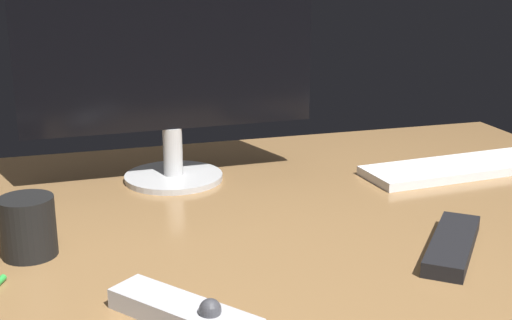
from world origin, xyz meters
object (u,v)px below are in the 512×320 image
at_px(monitor, 168,28).
at_px(coffee_mug, 28,227).
at_px(keyboard, 456,168).
at_px(tv_remote, 452,245).
at_px(media_remote, 185,313).

relative_size(monitor, coffee_mug, 6.25).
bearing_deg(keyboard, tv_remote, -127.51).
bearing_deg(tv_remote, keyboard, 6.42).
bearing_deg(media_remote, keyboard, 86.02).
relative_size(keyboard, tv_remote, 1.82).
bearing_deg(tv_remote, coffee_mug, 113.89).
height_order(monitor, tv_remote, monitor).
relative_size(media_remote, coffee_mug, 2.15).
relative_size(monitor, media_remote, 2.91).
distance_m(keyboard, tv_remote, 0.38).
height_order(monitor, media_remote, monitor).
xyz_separation_m(monitor, keyboard, (0.51, -0.11, -0.26)).
bearing_deg(monitor, media_remote, -100.14).
bearing_deg(coffee_mug, tv_remote, -15.41).
height_order(media_remote, coffee_mug, coffee_mug).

